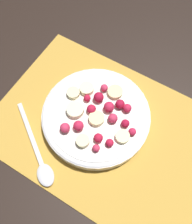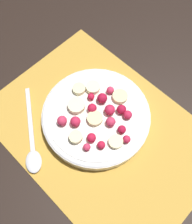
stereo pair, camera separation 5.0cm
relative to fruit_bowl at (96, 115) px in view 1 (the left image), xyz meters
The scene contains 4 objects.
ground_plane 0.03m from the fruit_bowl, 155.37° to the left, with size 3.00×3.00×0.00m, color black.
placemat 0.03m from the fruit_bowl, 155.37° to the left, with size 0.46×0.33×0.01m.
fruit_bowl is the anchor object (origin of this frame).
spoon 0.14m from the fruit_bowl, 71.31° to the left, with size 0.17×0.13×0.01m.
Camera 1 is at (-0.09, 0.17, 0.49)m, focal length 40.00 mm.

